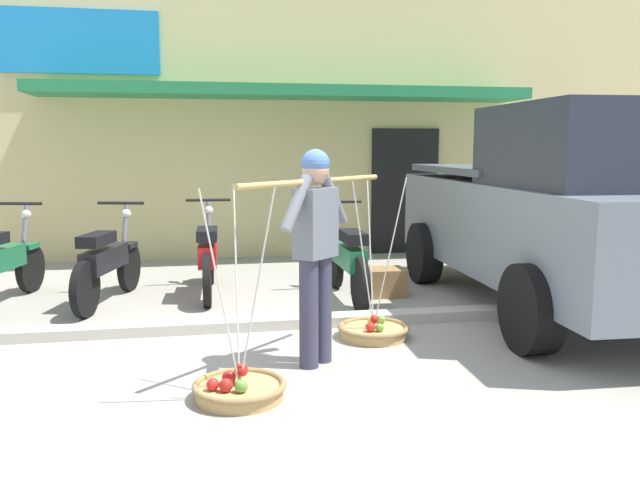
{
  "coord_description": "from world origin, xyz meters",
  "views": [
    {
      "loc": [
        -0.51,
        -5.3,
        1.71
      ],
      "look_at": [
        0.58,
        0.6,
        0.85
      ],
      "focal_mm": 36.51,
      "sensor_mm": 36.0,
      "label": 1
    }
  ],
  "objects_px": {
    "fruit_basket_left_side": "(239,388)",
    "motorcycle_nearest_shop": "(0,264)",
    "motorcycle_second_in_row": "(107,263)",
    "motorcycle_end_of_row": "(348,260)",
    "fruit_basket_right_side": "(373,330)",
    "parked_truck": "(561,213)",
    "wooden_crate": "(385,282)",
    "fruit_vendor": "(316,242)",
    "motorcycle_third_in_row": "(208,256)"
  },
  "relations": [
    {
      "from": "fruit_basket_right_side",
      "to": "motorcycle_third_in_row",
      "type": "height_order",
      "value": "fruit_basket_right_side"
    },
    {
      "from": "fruit_vendor",
      "to": "motorcycle_nearest_shop",
      "type": "bearing_deg",
      "value": 140.04
    },
    {
      "from": "fruit_basket_left_side",
      "to": "motorcycle_nearest_shop",
      "type": "relative_size",
      "value": 0.81
    },
    {
      "from": "motorcycle_second_in_row",
      "to": "motorcycle_end_of_row",
      "type": "bearing_deg",
      "value": -6.38
    },
    {
      "from": "motorcycle_second_in_row",
      "to": "parked_truck",
      "type": "distance_m",
      "value": 4.87
    },
    {
      "from": "wooden_crate",
      "to": "motorcycle_nearest_shop",
      "type": "bearing_deg",
      "value": 175.74
    },
    {
      "from": "fruit_basket_right_side",
      "to": "parked_truck",
      "type": "height_order",
      "value": "parked_truck"
    },
    {
      "from": "fruit_vendor",
      "to": "fruit_basket_right_side",
      "type": "xyz_separation_m",
      "value": [
        0.64,
        0.61,
        -0.9
      ]
    },
    {
      "from": "fruit_basket_right_side",
      "to": "parked_truck",
      "type": "distance_m",
      "value": 2.44
    },
    {
      "from": "motorcycle_third_in_row",
      "to": "fruit_vendor",
      "type": "bearing_deg",
      "value": -73.2
    },
    {
      "from": "motorcycle_nearest_shop",
      "to": "motorcycle_second_in_row",
      "type": "xyz_separation_m",
      "value": [
        1.13,
        -0.13,
        0.0
      ]
    },
    {
      "from": "fruit_basket_left_side",
      "to": "motorcycle_third_in_row",
      "type": "relative_size",
      "value": 0.8
    },
    {
      "from": "fruit_basket_right_side",
      "to": "parked_truck",
      "type": "relative_size",
      "value": 0.3
    },
    {
      "from": "motorcycle_nearest_shop",
      "to": "motorcycle_end_of_row",
      "type": "distance_m",
      "value": 3.78
    },
    {
      "from": "fruit_vendor",
      "to": "motorcycle_second_in_row",
      "type": "distance_m",
      "value": 3.09
    },
    {
      "from": "fruit_basket_right_side",
      "to": "motorcycle_nearest_shop",
      "type": "distance_m",
      "value": 4.14
    },
    {
      "from": "parked_truck",
      "to": "wooden_crate",
      "type": "height_order",
      "value": "parked_truck"
    },
    {
      "from": "fruit_basket_left_side",
      "to": "motorcycle_nearest_shop",
      "type": "distance_m",
      "value": 3.96
    },
    {
      "from": "motorcycle_nearest_shop",
      "to": "wooden_crate",
      "type": "bearing_deg",
      "value": -4.26
    },
    {
      "from": "motorcycle_nearest_shop",
      "to": "motorcycle_second_in_row",
      "type": "bearing_deg",
      "value": -6.8
    },
    {
      "from": "motorcycle_third_in_row",
      "to": "motorcycle_end_of_row",
      "type": "relative_size",
      "value": 1.0
    },
    {
      "from": "motorcycle_second_in_row",
      "to": "wooden_crate",
      "type": "height_order",
      "value": "motorcycle_second_in_row"
    },
    {
      "from": "wooden_crate",
      "to": "motorcycle_second_in_row",
      "type": "bearing_deg",
      "value": 176.67
    },
    {
      "from": "fruit_vendor",
      "to": "wooden_crate",
      "type": "height_order",
      "value": "fruit_vendor"
    },
    {
      "from": "fruit_vendor",
      "to": "parked_truck",
      "type": "xyz_separation_m",
      "value": [
        2.8,
        1.22,
        0.05
      ]
    },
    {
      "from": "fruit_basket_left_side",
      "to": "fruit_basket_right_side",
      "type": "height_order",
      "value": "same"
    },
    {
      "from": "motorcycle_end_of_row",
      "to": "wooden_crate",
      "type": "relative_size",
      "value": 4.14
    },
    {
      "from": "motorcycle_second_in_row",
      "to": "motorcycle_third_in_row",
      "type": "xyz_separation_m",
      "value": [
        1.1,
        0.24,
        0.0
      ]
    },
    {
      "from": "wooden_crate",
      "to": "fruit_vendor",
      "type": "bearing_deg",
      "value": -118.75
    },
    {
      "from": "motorcycle_nearest_shop",
      "to": "wooden_crate",
      "type": "height_order",
      "value": "motorcycle_nearest_shop"
    },
    {
      "from": "fruit_basket_left_side",
      "to": "motorcycle_end_of_row",
      "type": "relative_size",
      "value": 0.8
    },
    {
      "from": "fruit_basket_right_side",
      "to": "wooden_crate",
      "type": "bearing_deg",
      "value": 70.28
    },
    {
      "from": "motorcycle_second_in_row",
      "to": "wooden_crate",
      "type": "xyz_separation_m",
      "value": [
        3.1,
        -0.18,
        -0.29
      ]
    },
    {
      "from": "fruit_vendor",
      "to": "wooden_crate",
      "type": "bearing_deg",
      "value": 61.25
    },
    {
      "from": "fruit_vendor",
      "to": "fruit_basket_left_side",
      "type": "relative_size",
      "value": 1.17
    },
    {
      "from": "fruit_basket_left_side",
      "to": "fruit_basket_right_side",
      "type": "relative_size",
      "value": 1.0
    },
    {
      "from": "motorcycle_second_in_row",
      "to": "fruit_vendor",
      "type": "bearing_deg",
      "value": -51.7
    },
    {
      "from": "motorcycle_second_in_row",
      "to": "motorcycle_nearest_shop",
      "type": "bearing_deg",
      "value": 173.2
    },
    {
      "from": "fruit_basket_right_side",
      "to": "motorcycle_third_in_row",
      "type": "relative_size",
      "value": 0.8
    },
    {
      "from": "motorcycle_third_in_row",
      "to": "motorcycle_end_of_row",
      "type": "height_order",
      "value": "same"
    },
    {
      "from": "wooden_crate",
      "to": "fruit_basket_right_side",
      "type": "bearing_deg",
      "value": -109.72
    },
    {
      "from": "fruit_vendor",
      "to": "motorcycle_end_of_row",
      "type": "relative_size",
      "value": 0.93
    },
    {
      "from": "motorcycle_second_in_row",
      "to": "motorcycle_end_of_row",
      "type": "relative_size",
      "value": 0.98
    },
    {
      "from": "fruit_basket_left_side",
      "to": "fruit_basket_right_side",
      "type": "distance_m",
      "value": 1.78
    },
    {
      "from": "parked_truck",
      "to": "fruit_basket_left_side",
      "type": "bearing_deg",
      "value": -151.88
    },
    {
      "from": "motorcycle_end_of_row",
      "to": "parked_truck",
      "type": "height_order",
      "value": "parked_truck"
    },
    {
      "from": "fruit_vendor",
      "to": "motorcycle_third_in_row",
      "type": "xyz_separation_m",
      "value": [
        -0.79,
        2.63,
        -0.53
      ]
    },
    {
      "from": "fruit_basket_left_side",
      "to": "motorcycle_third_in_row",
      "type": "distance_m",
      "value": 3.27
    },
    {
      "from": "fruit_basket_left_side",
      "to": "motorcycle_second_in_row",
      "type": "relative_size",
      "value": 0.81
    },
    {
      "from": "fruit_vendor",
      "to": "motorcycle_third_in_row",
      "type": "relative_size",
      "value": 0.93
    }
  ]
}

